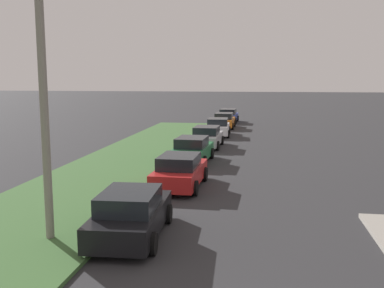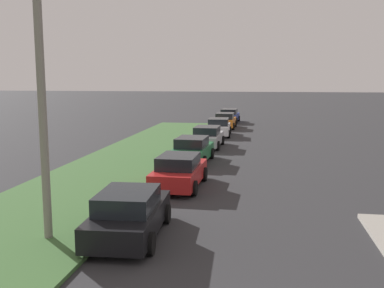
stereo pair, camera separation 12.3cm
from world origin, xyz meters
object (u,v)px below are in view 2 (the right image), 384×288
at_px(parked_car_red, 179,171).
at_px(parked_car_orange, 225,121).
at_px(parked_car_green, 192,150).
at_px(streetlight, 53,92).
at_px(parked_car_silver, 207,137).
at_px(parked_car_blue, 229,116).
at_px(parked_car_black, 129,214).
at_px(parked_car_white, 219,127).

relative_size(parked_car_red, parked_car_orange, 1.00).
xyz_separation_m(parked_car_green, streetlight, (-12.85, 1.89, 3.67)).
relative_size(parked_car_silver, parked_car_orange, 1.01).
bearing_deg(parked_car_red, streetlight, 163.51).
xyz_separation_m(parked_car_blue, streetlight, (-36.13, 2.21, 3.67)).
bearing_deg(parked_car_black, parked_car_orange, -3.48).
xyz_separation_m(parked_car_black, parked_car_orange, (29.90, -0.31, 0.00)).
bearing_deg(parked_car_orange, parked_car_blue, 0.86).
bearing_deg(parked_car_red, parked_car_white, 1.43).
xyz_separation_m(parked_car_white, parked_car_blue, (11.32, -0.02, 0.00)).
bearing_deg(parked_car_white, parked_car_silver, 176.14).
height_order(parked_car_red, parked_car_blue, same).
distance_m(parked_car_silver, parked_car_orange, 12.03).
xyz_separation_m(parked_car_white, streetlight, (-24.82, 2.19, 3.67)).
bearing_deg(streetlight, parked_car_silver, -6.24).
distance_m(parked_car_red, parked_car_green, 5.84).
height_order(parked_car_white, streetlight, streetlight).
height_order(parked_car_white, parked_car_blue, same).
bearing_deg(parked_car_white, parked_car_orange, -2.81).
distance_m(parked_car_black, streetlight, 4.20).
bearing_deg(parked_car_green, parked_car_silver, 0.98).
relative_size(parked_car_green, parked_car_orange, 1.01).
height_order(parked_car_blue, streetlight, streetlight).
relative_size(parked_car_black, streetlight, 0.58).
height_order(parked_car_black, parked_car_white, same).
bearing_deg(parked_car_silver, parked_car_blue, 0.87).
bearing_deg(parked_car_orange, streetlight, 176.49).
bearing_deg(parked_car_orange, parked_car_red, -179.31).
distance_m(parked_car_black, parked_car_green, 12.15).
height_order(parked_car_black, parked_car_silver, same).
distance_m(parked_car_black, parked_car_red, 6.32).
height_order(parked_car_black, parked_car_orange, same).
bearing_deg(parked_car_green, parked_car_blue, 1.60).
bearing_deg(parked_car_silver, parked_car_black, -178.93).
relative_size(parked_car_white, streetlight, 0.58).
bearing_deg(parked_car_blue, streetlight, 178.61).
xyz_separation_m(parked_car_red, parked_car_blue, (29.11, 0.04, 0.00)).
bearing_deg(parked_car_blue, parked_car_silver, -178.47).
bearing_deg(parked_car_green, parked_car_white, 0.96).
distance_m(parked_car_red, parked_car_orange, 23.59).
bearing_deg(parked_car_green, streetlight, 174.00).
relative_size(parked_car_black, parked_car_blue, 1.00).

